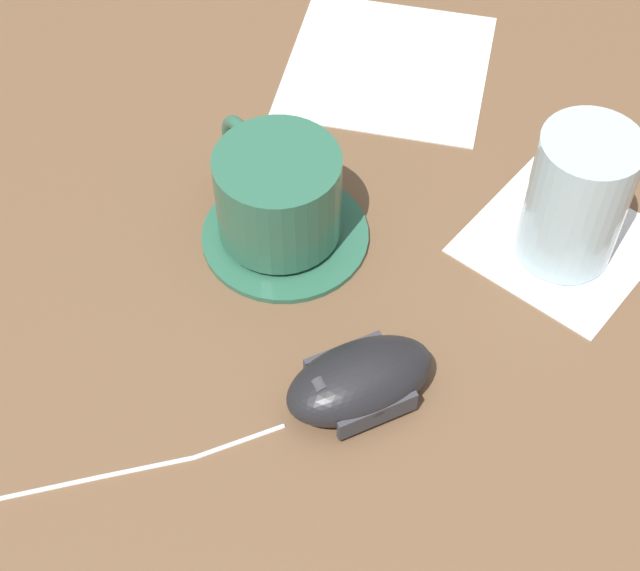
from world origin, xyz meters
name	(u,v)px	position (x,y,z in m)	size (l,w,h in m)	color
ground_plane	(383,226)	(0.00, 0.00, 0.00)	(3.00, 3.00, 0.00)	brown
saucer	(285,233)	(0.04, 0.06, 0.00)	(0.12, 0.12, 0.01)	#2D664C
coffee_cup	(277,193)	(0.04, 0.06, 0.04)	(0.12, 0.09, 0.07)	#2D664C
computer_mouse	(360,380)	(-0.10, 0.11, 0.02)	(0.08, 0.11, 0.04)	black
mouse_cable	(53,497)	(-0.04, 0.30, 0.00)	(0.09, 0.28, 0.00)	white
napkin_under_glass	(560,242)	(-0.09, -0.09, 0.00)	(0.12, 0.12, 0.00)	white
drinking_glass	(577,198)	(-0.10, -0.09, 0.06)	(0.07, 0.07, 0.11)	silver
napkin_spare	(388,65)	(0.13, -0.12, 0.00)	(0.17, 0.17, 0.00)	silver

